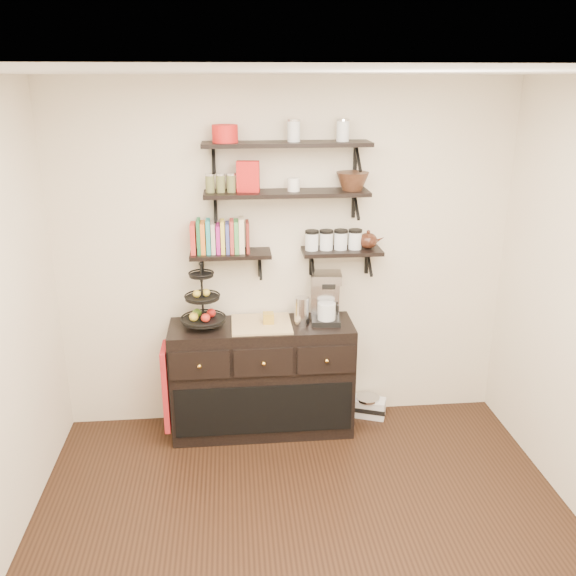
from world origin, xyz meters
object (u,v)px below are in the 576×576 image
at_px(sideboard, 262,378).
at_px(fruit_stand, 203,306).
at_px(coffee_maker, 326,298).
at_px(radio, 367,406).

distance_m(sideboard, fruit_stand, 0.75).
relative_size(sideboard, coffee_maker, 3.51).
xyz_separation_m(sideboard, radio, (0.88, 0.11, -0.37)).
xyz_separation_m(fruit_stand, coffee_maker, (0.93, 0.02, 0.02)).
bearing_deg(sideboard, radio, 7.12).
height_order(sideboard, radio, sideboard).
xyz_separation_m(fruit_stand, radio, (1.31, 0.11, -0.98)).
xyz_separation_m(coffee_maker, radio, (0.38, 0.08, -1.00)).
height_order(coffee_maker, radio, coffee_maker).
distance_m(fruit_stand, radio, 1.64).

